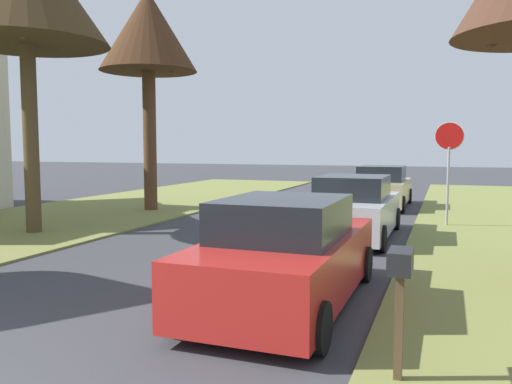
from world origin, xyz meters
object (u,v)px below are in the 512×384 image
object	(u,v)px
stop_sign_far	(449,151)
parked_sedan_red	(286,255)
parked_sedan_tan	(382,188)
street_tree_left_mid_b	(148,34)
parked_sedan_silver	(354,209)
curbside_mailbox	(400,277)

from	to	relation	value
stop_sign_far	parked_sedan_red	size ratio (longest dim) A/B	0.67
parked_sedan_tan	stop_sign_far	bearing A→B (deg)	-61.47
street_tree_left_mid_b	parked_sedan_silver	distance (m)	9.93
parked_sedan_red	parked_sedan_silver	bearing A→B (deg)	90.02
street_tree_left_mid_b	parked_sedan_red	size ratio (longest dim) A/B	1.74
curbside_mailbox	parked_sedan_silver	bearing A→B (deg)	102.50
street_tree_left_mid_b	parked_sedan_tan	distance (m)	10.23
stop_sign_far	parked_sedan_tan	bearing A→B (deg)	118.53
stop_sign_far	street_tree_left_mid_b	distance (m)	10.73
parked_sedan_red	parked_sedan_silver	xyz separation A→B (m)	(-0.00, 5.86, 0.00)
stop_sign_far	parked_sedan_silver	size ratio (longest dim) A/B	0.67
parked_sedan_tan	curbside_mailbox	size ratio (longest dim) A/B	3.47
street_tree_left_mid_b	curbside_mailbox	world-z (taller)	street_tree_left_mid_b
parked_sedan_silver	parked_sedan_tan	bearing A→B (deg)	90.85
parked_sedan_tan	curbside_mailbox	world-z (taller)	parked_sedan_tan
parked_sedan_silver	street_tree_left_mid_b	bearing A→B (deg)	159.11
stop_sign_far	street_tree_left_mid_b	size ratio (longest dim) A/B	0.38
stop_sign_far	curbside_mailbox	distance (m)	10.72
parked_sedan_red	parked_sedan_tan	distance (m)	12.86
stop_sign_far	parked_sedan_silver	distance (m)	3.81
street_tree_left_mid_b	parked_sedan_red	xyz separation A→B (m)	(7.74, -8.82, -5.48)
stop_sign_far	street_tree_left_mid_b	bearing A→B (deg)	178.76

